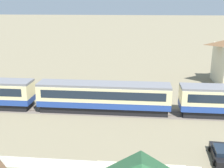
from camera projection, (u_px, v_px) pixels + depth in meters
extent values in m
plane|color=#7A7056|center=(187.00, 113.00, 36.93)|extent=(600.00, 600.00, 0.00)
cylinder|color=black|center=(203.00, 114.00, 35.64)|extent=(0.90, 0.18, 0.90)
cylinder|color=black|center=(201.00, 110.00, 37.01)|extent=(0.90, 0.18, 0.90)
cube|color=#234293|center=(104.00, 102.00, 37.32)|extent=(17.40, 3.19, 0.80)
cube|color=beige|center=(104.00, 92.00, 36.94)|extent=(17.40, 3.19, 1.91)
cube|color=#192330|center=(104.00, 92.00, 36.91)|extent=(16.01, 3.23, 1.07)
cube|color=slate|center=(104.00, 84.00, 36.63)|extent=(17.40, 3.00, 0.30)
cube|color=black|center=(104.00, 108.00, 37.55)|extent=(16.70, 2.74, 0.88)
cylinder|color=black|center=(147.00, 112.00, 36.32)|extent=(0.90, 0.18, 0.90)
cylinder|color=black|center=(147.00, 108.00, 37.69)|extent=(0.90, 0.18, 0.90)
cylinder|color=black|center=(61.00, 109.00, 37.42)|extent=(0.90, 0.18, 0.90)
cylinder|color=black|center=(63.00, 105.00, 38.79)|extent=(0.90, 0.18, 0.90)
cylinder|color=black|center=(9.00, 107.00, 38.10)|extent=(0.90, 0.18, 0.90)
cylinder|color=black|center=(14.00, 103.00, 39.47)|extent=(0.90, 0.18, 0.90)
cube|color=#665B51|center=(56.00, 109.00, 38.32)|extent=(141.89, 3.60, 0.01)
cube|color=#4C4238|center=(54.00, 111.00, 37.63)|extent=(141.89, 0.12, 0.04)
cube|color=#4C4238|center=(57.00, 107.00, 39.00)|extent=(141.89, 0.12, 0.04)
cube|color=black|center=(222.00, 155.00, 26.00)|extent=(1.98, 4.11, 0.62)
cube|color=#192330|center=(223.00, 150.00, 25.74)|extent=(1.62, 2.09, 0.40)
cylinder|color=black|center=(211.00, 149.00, 27.34)|extent=(0.62, 0.20, 0.62)
cylinder|color=black|center=(216.00, 163.00, 24.99)|extent=(0.62, 0.20, 0.62)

